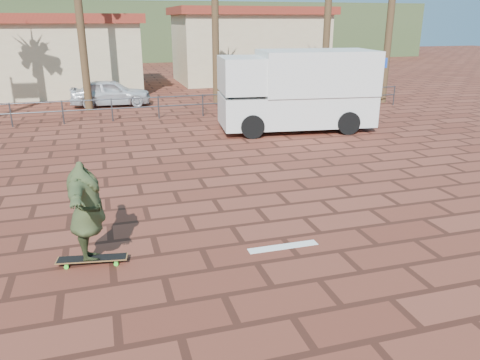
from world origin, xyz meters
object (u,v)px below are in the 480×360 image
object	(u,v)px
longboard	(92,259)
campervan	(298,89)
car_silver	(111,93)
car_white	(283,90)
skateboarder	(87,211)

from	to	relation	value
longboard	campervan	size ratio (longest dim) A/B	0.21
campervan	car_silver	xyz separation A→B (m)	(-6.91, 7.74, -0.94)
longboard	campervan	distance (m)	12.11
car_silver	car_white	size ratio (longest dim) A/B	0.75
longboard	car_silver	size ratio (longest dim) A/B	0.32
car_white	car_silver	bearing A→B (deg)	52.86
campervan	car_white	xyz separation A→B (m)	(1.27, 4.74, -0.76)
longboard	car_white	world-z (taller)	car_white
longboard	skateboarder	distance (m)	0.93
skateboarder	car_white	bearing A→B (deg)	-32.92
campervan	car_silver	size ratio (longest dim) A/B	1.57
campervan	car_white	size ratio (longest dim) A/B	1.18
campervan	car_silver	bearing A→B (deg)	138.60
campervan	car_white	bearing A→B (deg)	81.85
longboard	car_white	bearing A→B (deg)	65.84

